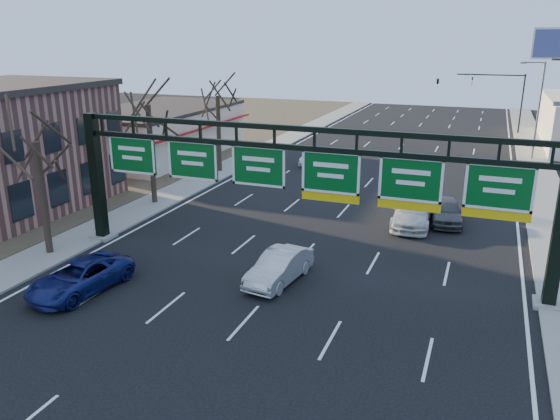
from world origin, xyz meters
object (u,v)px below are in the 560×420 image
at_px(car_silver_sedan, 279,267).
at_px(car_white_wagon, 413,212).
at_px(car_blue_suv, 80,277).
at_px(sign_gantry, 297,179).

distance_m(car_silver_sedan, car_white_wagon, 11.68).
relative_size(car_blue_suv, car_white_wagon, 0.93).
bearing_deg(car_white_wagon, sign_gantry, -119.44).
xyz_separation_m(car_blue_suv, car_silver_sedan, (8.08, 4.23, 0.02)).
xyz_separation_m(sign_gantry, car_blue_suv, (-8.30, -6.04, -3.92)).
bearing_deg(car_white_wagon, car_blue_suv, -133.21).
height_order(sign_gantry, car_white_wagon, sign_gantry).
xyz_separation_m(sign_gantry, car_white_wagon, (4.49, 8.87, -3.83)).
bearing_deg(car_silver_sedan, sign_gantry, 90.92).
relative_size(sign_gantry, car_silver_sedan, 5.50).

